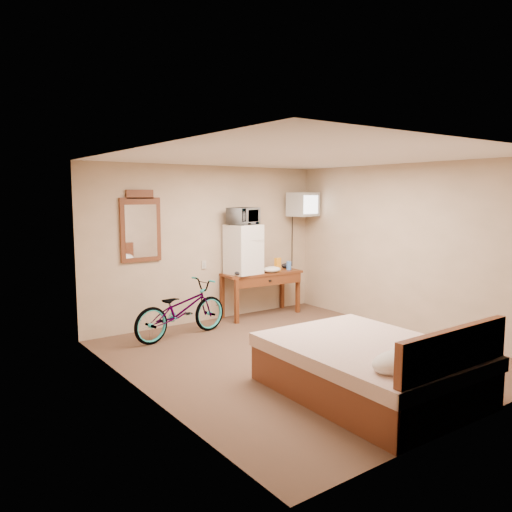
% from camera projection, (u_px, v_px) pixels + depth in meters
% --- Properties ---
extents(room, '(4.60, 4.64, 2.50)m').
position_uv_depth(room, '(302.00, 259.00, 6.19)').
color(room, '#4E3727').
rests_on(room, ground).
extents(desk, '(1.42, 0.64, 0.75)m').
position_uv_depth(desk, '(262.00, 279.00, 8.39)').
color(desk, brown).
rests_on(desk, floor).
extents(mini_fridge, '(0.54, 0.52, 0.81)m').
position_uv_depth(mini_fridge, '(243.00, 249.00, 8.14)').
color(mini_fridge, white).
rests_on(mini_fridge, desk).
extents(microwave, '(0.59, 0.49, 0.28)m').
position_uv_depth(microwave, '(243.00, 216.00, 8.08)').
color(microwave, white).
rests_on(microwave, mini_fridge).
extents(snack_bag, '(0.12, 0.08, 0.22)m').
position_uv_depth(snack_bag, '(278.00, 264.00, 8.53)').
color(snack_bag, orange).
rests_on(snack_bag, desk).
extents(blue_cup, '(0.08, 0.08, 0.15)m').
position_uv_depth(blue_cup, '(289.00, 266.00, 8.61)').
color(blue_cup, '#4481E9').
rests_on(blue_cup, desk).
extents(cloth_cream, '(0.32, 0.25, 0.10)m').
position_uv_depth(cloth_cream, '(272.00, 269.00, 8.31)').
color(cloth_cream, white).
rests_on(cloth_cream, desk).
extents(cloth_dark_a, '(0.24, 0.18, 0.09)m').
position_uv_depth(cloth_dark_a, '(242.00, 273.00, 7.98)').
color(cloth_dark_a, black).
rests_on(cloth_dark_a, desk).
extents(cloth_dark_b, '(0.19, 0.15, 0.08)m').
position_uv_depth(cloth_dark_b, '(286.00, 265.00, 8.83)').
color(cloth_dark_b, black).
rests_on(cloth_dark_b, desk).
extents(crt_television, '(0.54, 0.61, 0.42)m').
position_uv_depth(crt_television, '(303.00, 204.00, 8.78)').
color(crt_television, black).
rests_on(crt_television, room).
extents(wall_mirror, '(0.62, 0.04, 1.06)m').
position_uv_depth(wall_mirror, '(141.00, 227.00, 7.31)').
color(wall_mirror, '#5F2D1B').
rests_on(wall_mirror, room).
extents(bicycle, '(1.60, 0.76, 0.81)m').
position_uv_depth(bicycle, '(181.00, 309.00, 7.14)').
color(bicycle, black).
rests_on(bicycle, floor).
extents(bed, '(1.63, 2.12, 0.90)m').
position_uv_depth(bed, '(374.00, 367.00, 5.08)').
color(bed, '#5F2D1B').
rests_on(bed, floor).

